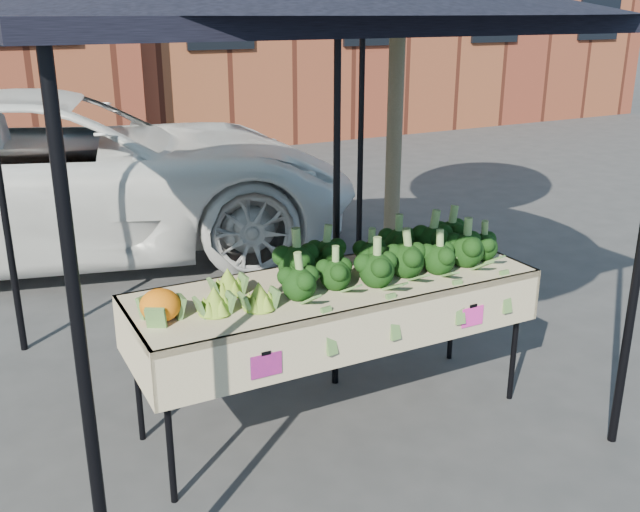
{
  "coord_description": "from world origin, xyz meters",
  "views": [
    {
      "loc": [
        -1.98,
        -3.49,
        2.4
      ],
      "look_at": [
        -0.07,
        0.09,
        1.0
      ],
      "focal_mm": 40.26,
      "sensor_mm": 36.0,
      "label": 1
    }
  ],
  "objects": [
    {
      "name": "ground",
      "position": [
        0.0,
        0.0,
        0.0
      ],
      "size": [
        90.0,
        90.0,
        0.0
      ],
      "primitive_type": "plane",
      "color": "#303033"
    },
    {
      "name": "romanesco_cluster",
      "position": [
        -0.73,
        -0.12,
        1.0
      ],
      "size": [
        0.44,
        0.48,
        0.21
      ],
      "primitive_type": "ellipsoid",
      "color": "#7FA830",
      "rests_on": "table"
    },
    {
      "name": "cauliflower_pair",
      "position": [
        -1.12,
        -0.16,
        0.99
      ],
      "size": [
        0.21,
        0.21,
        0.19
      ],
      "primitive_type": "ellipsoid",
      "color": "orange",
      "rests_on": "table"
    },
    {
      "name": "canopy",
      "position": [
        -0.2,
        0.36,
        1.37
      ],
      "size": [
        3.16,
        3.16,
        2.74
      ],
      "primitive_type": null,
      "color": "black",
      "rests_on": "ground"
    },
    {
      "name": "table",
      "position": [
        -0.07,
        -0.11,
        0.45
      ],
      "size": [
        2.41,
        0.82,
        0.9
      ],
      "color": "beige",
      "rests_on": "ground"
    },
    {
      "name": "street_tree",
      "position": [
        1.44,
        1.58,
        1.95
      ],
      "size": [
        1.98,
        1.98,
        3.89
      ],
      "primitive_type": null,
      "color": "#1E4C14",
      "rests_on": "ground"
    },
    {
      "name": "broccoli_heap",
      "position": [
        0.29,
        -0.08,
        1.04
      ],
      "size": [
        1.55,
        0.58,
        0.27
      ],
      "primitive_type": "ellipsoid",
      "color": "black",
      "rests_on": "table"
    }
  ]
}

